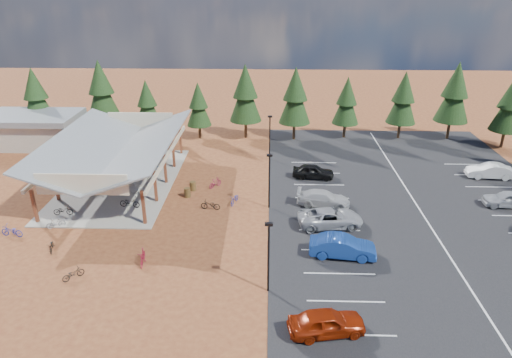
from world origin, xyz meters
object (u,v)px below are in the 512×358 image
object	(u,v)px
car_1	(343,247)
car_8	(508,199)
bike_0	(63,210)
car_2	(330,218)
bike_2	(112,165)
bike_3	(119,151)
car_3	(323,198)
trash_bin_1	(193,186)
bike_1	(92,188)
bike_12	(73,274)
car_4	(313,171)
bike_6	(153,166)
bike_9	(56,223)
bike_11	(143,257)
bike_15	(215,183)
trash_bin_0	(187,193)
bike_8	(52,246)
car_0	(327,322)
bike_7	(145,155)
lamp_post_1	(269,177)
bike_4	(130,202)
lamp_post_2	(270,134)
lamp_post_0	(268,253)
bike_10	(12,231)
bike_14	(235,199)
bike_5	(138,189)
bike_pavilion	(117,147)
outbuilding	(33,129)
bike_16	(210,205)
car_9	(490,171)

from	to	relation	value
car_1	car_8	size ratio (longest dim) A/B	1.14
bike_0	car_2	bearing A→B (deg)	-97.87
bike_2	car_2	xyz separation A→B (m)	(22.14, -11.67, 0.26)
car_1	car_8	distance (m)	18.24
bike_3	car_3	size ratio (longest dim) A/B	0.35
trash_bin_1	bike_1	bearing A→B (deg)	-173.61
bike_2	car_2	bearing A→B (deg)	-130.90
bike_12	car_4	world-z (taller)	car_4
bike_6	bike_9	size ratio (longest dim) A/B	1.15
bike_2	bike_11	bearing A→B (deg)	-168.82
bike_6	bike_15	bearing A→B (deg)	-100.32
bike_1	car_8	world-z (taller)	car_8
trash_bin_0	bike_0	xyz separation A→B (m)	(-10.15, -4.09, 0.09)
bike_8	bike_6	bearing A→B (deg)	57.57
car_0	bike_7	bearing A→B (deg)	22.58
lamp_post_1	car_1	xyz separation A→B (m)	(5.47, -7.77, -2.13)
bike_3	car_8	bearing A→B (deg)	-99.48
bike_0	bike_6	distance (m)	11.59
bike_4	bike_12	world-z (taller)	bike_4
lamp_post_2	car_2	size ratio (longest dim) A/B	0.95
lamp_post_0	car_3	distance (m)	13.63
trash_bin_1	bike_12	world-z (taller)	trash_bin_1
lamp_post_2	bike_6	world-z (taller)	lamp_post_2
trash_bin_1	bike_10	xyz separation A→B (m)	(-13.12, -9.11, 0.04)
bike_14	car_1	size ratio (longest dim) A/B	0.36
lamp_post_0	car_4	size ratio (longest dim) A/B	1.22
lamp_post_0	bike_5	bearing A→B (deg)	131.14
bike_pavilion	trash_bin_0	world-z (taller)	bike_pavilion
bike_7	car_2	xyz separation A→B (m)	(19.31, -14.53, 0.21)
outbuilding	bike_4	size ratio (longest dim) A/B	5.96
bike_8	lamp_post_1	bearing A→B (deg)	6.82
bike_7	bike_11	xyz separation A→B (m)	(5.10, -20.42, -0.02)
bike_2	bike_8	distance (m)	16.08
bike_2	bike_8	bearing A→B (deg)	168.89
lamp_post_0	bike_9	xyz separation A→B (m)	(-17.63, 7.78, -2.52)
outbuilding	bike_15	size ratio (longest dim) A/B	6.68
bike_1	bike_6	distance (m)	7.31
bike_14	bike_16	xyz separation A→B (m)	(-2.09, -1.19, -0.00)
bike_3	bike_5	size ratio (longest dim) A/B	1.00
bike_11	bike_3	bearing A→B (deg)	104.90
outbuilding	lamp_post_0	bearing A→B (deg)	-43.99
bike_2	bike_4	size ratio (longest dim) A/B	0.87
bike_pavilion	outbuilding	bearing A→B (deg)	141.84
bike_7	car_4	world-z (taller)	car_4
car_0	car_9	world-z (taller)	car_0
bike_15	car_8	xyz separation A→B (m)	(26.89, -3.34, 0.28)
trash_bin_1	car_8	xyz separation A→B (m)	(28.99, -2.60, 0.32)
bike_8	car_1	world-z (taller)	car_1
lamp_post_2	car_9	distance (m)	23.31
bike_3	bike_2	bearing A→B (deg)	-165.25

